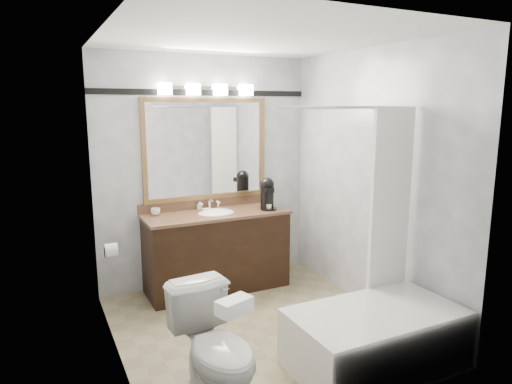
# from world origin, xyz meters

# --- Properties ---
(room) EXTENTS (2.42, 2.62, 2.52)m
(room) POSITION_xyz_m (0.00, 0.00, 1.25)
(room) COLOR gray
(room) RESTS_ON ground
(vanity) EXTENTS (1.53, 0.58, 0.97)m
(vanity) POSITION_xyz_m (0.00, 1.02, 0.44)
(vanity) COLOR black
(vanity) RESTS_ON ground
(mirror) EXTENTS (1.40, 0.04, 1.10)m
(mirror) POSITION_xyz_m (0.00, 1.28, 1.50)
(mirror) COLOR olive
(mirror) RESTS_ON room
(vanity_light_bar) EXTENTS (1.02, 0.14, 0.12)m
(vanity_light_bar) POSITION_xyz_m (0.00, 1.23, 2.13)
(vanity_light_bar) COLOR silver
(vanity_light_bar) RESTS_ON room
(accent_stripe) EXTENTS (2.40, 0.01, 0.06)m
(accent_stripe) POSITION_xyz_m (0.00, 1.29, 2.10)
(accent_stripe) COLOR black
(accent_stripe) RESTS_ON room
(bathtub) EXTENTS (1.30, 0.75, 1.96)m
(bathtub) POSITION_xyz_m (0.55, -0.90, 0.28)
(bathtub) COLOR white
(bathtub) RESTS_ON ground
(tp_roll) EXTENTS (0.11, 0.12, 0.12)m
(tp_roll) POSITION_xyz_m (-1.14, 0.66, 0.70)
(tp_roll) COLOR white
(tp_roll) RESTS_ON room
(toilet) EXTENTS (0.50, 0.80, 0.78)m
(toilet) POSITION_xyz_m (-0.72, -0.81, 0.39)
(toilet) COLOR white
(toilet) RESTS_ON ground
(tissue_box) EXTENTS (0.24, 0.18, 0.09)m
(tissue_box) POSITION_xyz_m (-0.72, -1.12, 0.82)
(tissue_box) COLOR white
(tissue_box) RESTS_ON toilet
(coffee_maker) EXTENTS (0.18, 0.22, 0.34)m
(coffee_maker) POSITION_xyz_m (0.58, 0.95, 1.03)
(coffee_maker) COLOR black
(coffee_maker) RESTS_ON vanity
(cup_left) EXTENTS (0.11, 0.11, 0.08)m
(cup_left) POSITION_xyz_m (-0.60, 1.18, 0.89)
(cup_left) COLOR white
(cup_left) RESTS_ON vanity
(soap_bottle_a) EXTENTS (0.05, 0.05, 0.09)m
(soap_bottle_a) POSITION_xyz_m (-0.11, 1.22, 0.90)
(soap_bottle_a) COLOR white
(soap_bottle_a) RESTS_ON vanity
(soap_bar) EXTENTS (0.09, 0.06, 0.03)m
(soap_bar) POSITION_xyz_m (-0.06, 1.13, 0.86)
(soap_bar) COLOR beige
(soap_bar) RESTS_ON vanity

